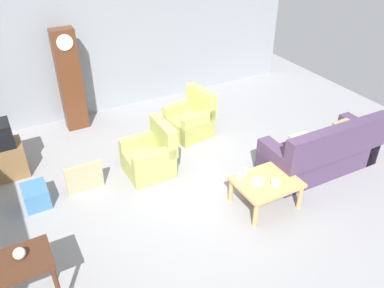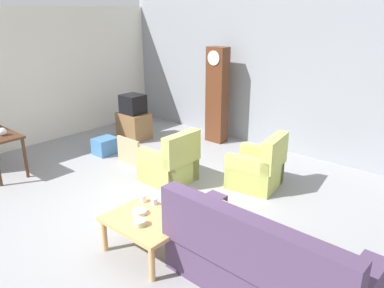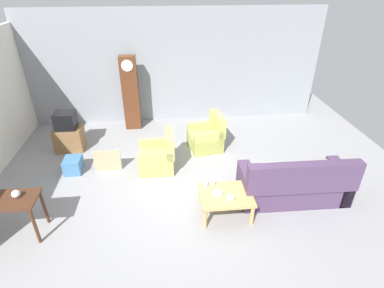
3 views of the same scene
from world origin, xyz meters
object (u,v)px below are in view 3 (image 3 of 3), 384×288
(armchair_olive_near, at_px, (158,157))
(framed_picture_leaning, at_px, (108,161))
(grandfather_clock, at_px, (131,93))
(cup_blue_rimmed, at_px, (213,183))
(tv_crt, at_px, (65,120))
(glass_dome_cloche, at_px, (16,194))
(tv_stand_cabinet, at_px, (70,139))
(armchair_olive_far, at_px, (207,137))
(bowl_shallow_green, at_px, (231,198))
(cup_white_porcelain, at_px, (205,185))
(bowl_white_stacked, at_px, (218,193))
(storage_box_blue, at_px, (73,165))
(coffee_table_wood, at_px, (226,197))
(couch_floral, at_px, (294,185))

(armchair_olive_near, relative_size, framed_picture_leaning, 1.53)
(grandfather_clock, height_order, cup_blue_rimmed, grandfather_clock)
(tv_crt, distance_m, glass_dome_cloche, 2.86)
(armchair_olive_near, distance_m, grandfather_clock, 2.44)
(tv_stand_cabinet, height_order, framed_picture_leaning, tv_stand_cabinet)
(armchair_olive_near, height_order, framed_picture_leaning, armchair_olive_near)
(armchair_olive_far, height_order, bowl_shallow_green, armchair_olive_far)
(cup_white_porcelain, relative_size, bowl_white_stacked, 0.55)
(tv_stand_cabinet, xyz_separation_m, storage_box_blue, (0.31, -1.05, -0.13))
(grandfather_clock, bearing_deg, tv_crt, -144.06)
(coffee_table_wood, xyz_separation_m, tv_stand_cabinet, (-3.47, 2.76, -0.10))
(coffee_table_wood, bearing_deg, glass_dome_cloche, -178.39)
(armchair_olive_far, relative_size, storage_box_blue, 2.08)
(armchair_olive_near, height_order, bowl_shallow_green, armchair_olive_near)
(framed_picture_leaning, height_order, cup_white_porcelain, cup_white_porcelain)
(storage_box_blue, relative_size, cup_white_porcelain, 4.51)
(framed_picture_leaning, bearing_deg, tv_crt, 135.44)
(tv_stand_cabinet, bearing_deg, armchair_olive_far, -4.96)
(cup_blue_rimmed, bearing_deg, glass_dome_cloche, -173.11)
(cup_blue_rimmed, height_order, bowl_shallow_green, cup_blue_rimmed)
(tv_crt, distance_m, cup_blue_rimmed, 4.11)
(cup_white_porcelain, relative_size, bowl_shallow_green, 0.64)
(storage_box_blue, height_order, bowl_white_stacked, bowl_white_stacked)
(storage_box_blue, height_order, cup_white_porcelain, cup_white_porcelain)
(framed_picture_leaning, bearing_deg, armchair_olive_near, -1.89)
(tv_crt, height_order, storage_box_blue, tv_crt)
(coffee_table_wood, bearing_deg, armchair_olive_near, 126.57)
(couch_floral, relative_size, armchair_olive_far, 2.30)
(cup_blue_rimmed, bearing_deg, framed_picture_leaning, 147.64)
(armchair_olive_far, distance_m, tv_crt, 3.53)
(coffee_table_wood, height_order, tv_crt, tv_crt)
(storage_box_blue, bearing_deg, cup_blue_rimmed, -25.43)
(bowl_shallow_green, bearing_deg, cup_blue_rimmed, 118.12)
(armchair_olive_near, bearing_deg, tv_crt, 153.67)
(tv_stand_cabinet, bearing_deg, grandfather_clock, 35.94)
(storage_box_blue, relative_size, bowl_shallow_green, 2.87)
(grandfather_clock, xyz_separation_m, cup_white_porcelain, (1.60, -3.62, -0.53))
(bowl_shallow_green, bearing_deg, armchair_olive_near, 125.31)
(armchair_olive_far, xyz_separation_m, framed_picture_leaning, (-2.39, -0.77, -0.05))
(armchair_olive_far, relative_size, cup_blue_rimmed, 10.42)
(couch_floral, xyz_separation_m, tv_crt, (-4.89, 2.49, 0.46))
(armchair_olive_near, height_order, storage_box_blue, armchair_olive_near)
(cup_white_porcelain, bearing_deg, tv_stand_cabinet, 141.15)
(grandfather_clock, bearing_deg, bowl_shallow_green, -63.57)
(grandfather_clock, bearing_deg, armchair_olive_far, -35.72)
(framed_picture_leaning, bearing_deg, glass_dome_cloche, -122.49)
(bowl_white_stacked, xyz_separation_m, bowl_shallow_green, (0.20, -0.17, 0.01))
(coffee_table_wood, xyz_separation_m, grandfather_clock, (-1.95, 3.87, 0.65))
(cup_blue_rimmed, bearing_deg, grandfather_clock, 116.21)
(grandfather_clock, height_order, storage_box_blue, grandfather_clock)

